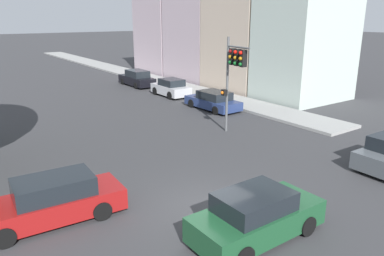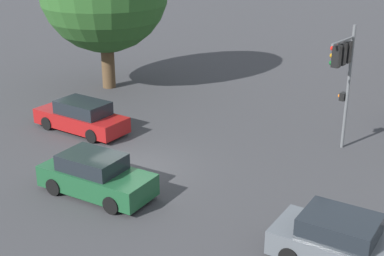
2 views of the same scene
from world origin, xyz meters
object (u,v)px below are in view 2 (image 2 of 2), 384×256
at_px(crossing_car_2, 96,176).
at_px(crossing_car_0, 82,117).
at_px(crossing_car_1, 342,242).
at_px(traffic_signal, 343,65).

bearing_deg(crossing_car_2, crossing_car_0, 136.01).
height_order(crossing_car_0, crossing_car_2, crossing_car_2).
xyz_separation_m(crossing_car_0, crossing_car_2, (4.84, -4.65, 0.02)).
bearing_deg(crossing_car_1, traffic_signal, 109.35).
relative_size(crossing_car_0, crossing_car_2, 1.13).
height_order(traffic_signal, crossing_car_2, traffic_signal).
xyz_separation_m(crossing_car_1, crossing_car_2, (-9.01, -0.30, 0.02)).
bearing_deg(crossing_car_0, traffic_signal, -158.37).
distance_m(crossing_car_0, crossing_car_1, 14.51).
relative_size(traffic_signal, crossing_car_1, 1.32).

